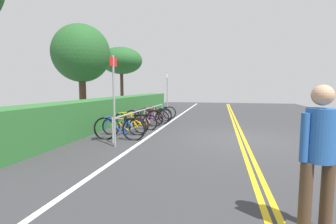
# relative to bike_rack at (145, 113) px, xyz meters

# --- Properties ---
(ground_plane) EXTENTS (37.91, 13.43, 0.05)m
(ground_plane) POSITION_rel_bike_rack_xyz_m (-1.84, -3.90, -0.61)
(ground_plane) COLOR #353538
(centre_line_yellow_inner) EXTENTS (34.12, 0.10, 0.00)m
(centre_line_yellow_inner) POSITION_rel_bike_rack_xyz_m (-1.84, -3.98, -0.58)
(centre_line_yellow_inner) COLOR gold
(centre_line_yellow_inner) RESTS_ON ground_plane
(centre_line_yellow_outer) EXTENTS (34.12, 0.10, 0.00)m
(centre_line_yellow_outer) POSITION_rel_bike_rack_xyz_m (-1.84, -3.82, -0.58)
(centre_line_yellow_outer) COLOR gold
(centre_line_yellow_outer) RESTS_ON ground_plane
(bike_lane_stripe_white) EXTENTS (34.12, 0.12, 0.00)m
(bike_lane_stripe_white) POSITION_rel_bike_rack_xyz_m (-1.84, -0.80, -0.58)
(bike_lane_stripe_white) COLOR white
(bike_lane_stripe_white) RESTS_ON ground_plane
(bike_rack) EXTENTS (6.45, 0.05, 0.76)m
(bike_rack) POSITION_rel_bike_rack_xyz_m (0.00, 0.00, 0.00)
(bike_rack) COLOR #9EA0A5
(bike_rack) RESTS_ON ground_plane
(bicycle_0) EXTENTS (0.46, 1.73, 0.78)m
(bicycle_0) POSITION_rel_bike_rack_xyz_m (-2.76, -0.02, -0.22)
(bicycle_0) COLOR black
(bicycle_0) RESTS_ON ground_plane
(bicycle_1) EXTENTS (0.46, 1.62, 0.68)m
(bicycle_1) POSITION_rel_bike_rack_xyz_m (-1.95, 0.14, -0.27)
(bicycle_1) COLOR black
(bicycle_1) RESTS_ON ground_plane
(bicycle_2) EXTENTS (0.66, 1.63, 0.75)m
(bicycle_2) POSITION_rel_bike_rack_xyz_m (-1.32, 0.14, -0.23)
(bicycle_2) COLOR black
(bicycle_2) RESTS_ON ground_plane
(bicycle_3) EXTENTS (0.51, 1.70, 0.68)m
(bicycle_3) POSITION_rel_bike_rack_xyz_m (-0.68, 0.05, -0.27)
(bicycle_3) COLOR black
(bicycle_3) RESTS_ON ground_plane
(bicycle_4) EXTENTS (0.55, 1.68, 0.77)m
(bicycle_4) POSITION_rel_bike_rack_xyz_m (0.04, 0.06, -0.22)
(bicycle_4) COLOR black
(bicycle_4) RESTS_ON ground_plane
(bicycle_5) EXTENTS (0.46, 1.67, 0.69)m
(bicycle_5) POSITION_rel_bike_rack_xyz_m (0.70, -0.10, -0.26)
(bicycle_5) COLOR black
(bicycle_5) RESTS_ON ground_plane
(bicycle_6) EXTENTS (0.46, 1.74, 0.71)m
(bicycle_6) POSITION_rel_bike_rack_xyz_m (1.34, -0.07, -0.25)
(bicycle_6) COLOR black
(bicycle_6) RESTS_ON ground_plane
(bicycle_7) EXTENTS (0.46, 1.75, 0.68)m
(bicycle_7) POSITION_rel_bike_rack_xyz_m (2.06, 0.06, -0.27)
(bicycle_7) COLOR black
(bicycle_7) RESTS_ON ground_plane
(bicycle_8) EXTENTS (0.57, 1.61, 0.71)m
(bicycle_8) POSITION_rel_bike_rack_xyz_m (2.66, -0.06, -0.25)
(bicycle_8) COLOR black
(bicycle_8) RESTS_ON ground_plane
(pedestrian) EXTENTS (0.32, 0.46, 1.73)m
(pedestrian) POSITION_rel_bike_rack_xyz_m (-7.02, -4.31, 0.42)
(pedestrian) COLOR #4C3826
(pedestrian) RESTS_ON ground_plane
(sign_post_near) EXTENTS (0.36, 0.06, 2.58)m
(sign_post_near) POSITION_rel_bike_rack_xyz_m (-3.62, -0.26, 0.95)
(sign_post_near) COLOR gray
(sign_post_near) RESTS_ON ground_plane
(sign_post_far) EXTENTS (0.36, 0.06, 2.54)m
(sign_post_far) POSITION_rel_bike_rack_xyz_m (4.00, -0.13, 0.93)
(sign_post_far) COLOR gray
(sign_post_far) RESTS_ON ground_plane
(hedge_backdrop) EXTENTS (15.40, 1.15, 1.19)m
(hedge_backdrop) POSITION_rel_bike_rack_xyz_m (1.50, 1.86, 0.01)
(hedge_backdrop) COLOR #2D6B30
(hedge_backdrop) RESTS_ON ground_plane
(tree_mid) EXTENTS (2.83, 2.83, 4.80)m
(tree_mid) POSITION_rel_bike_rack_xyz_m (1.16, 3.64, 2.77)
(tree_mid) COLOR #473323
(tree_mid) RESTS_ON ground_plane
(tree_far_right) EXTENTS (3.03, 3.03, 4.59)m
(tree_far_right) POSITION_rel_bike_rack_xyz_m (6.95, 3.95, 3.02)
(tree_far_right) COLOR #473323
(tree_far_right) RESTS_ON ground_plane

